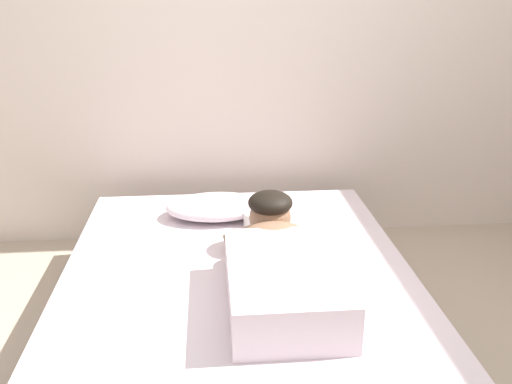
% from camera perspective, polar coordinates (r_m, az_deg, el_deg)
% --- Properties ---
extents(back_wall, '(4.45, 0.12, 2.50)m').
position_cam_1_polar(back_wall, '(3.25, 0.93, 16.67)').
color(back_wall, silver).
rests_on(back_wall, ground).
extents(bed, '(1.52, 1.95, 0.35)m').
position_cam_1_polar(bed, '(2.42, -1.79, -12.02)').
color(bed, gray).
rests_on(bed, ground).
extents(pillow, '(0.52, 0.32, 0.11)m').
position_cam_1_polar(pillow, '(2.86, -4.12, -1.52)').
color(pillow, silver).
rests_on(pillow, bed).
extents(person_lying, '(0.43, 0.92, 0.27)m').
position_cam_1_polar(person_lying, '(2.18, 2.52, -7.42)').
color(person_lying, silver).
rests_on(person_lying, bed).
extents(coffee_cup, '(0.12, 0.09, 0.07)m').
position_cam_1_polar(coffee_cup, '(2.74, -0.32, -2.87)').
color(coffee_cup, white).
rests_on(coffee_cup, bed).
extents(cell_phone, '(0.07, 0.14, 0.01)m').
position_cam_1_polar(cell_phone, '(2.22, -1.79, -9.81)').
color(cell_phone, black).
rests_on(cell_phone, bed).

